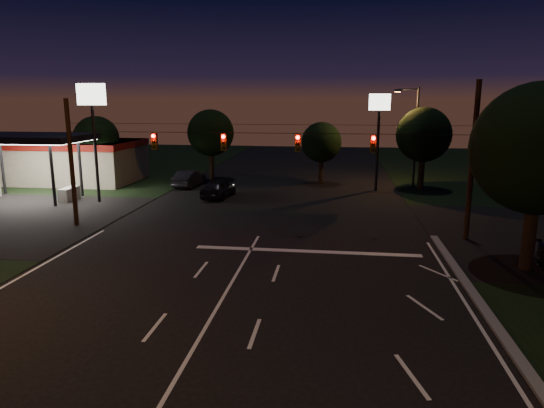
% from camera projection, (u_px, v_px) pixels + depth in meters
% --- Properties ---
extents(ground, '(140.00, 140.00, 0.00)m').
position_uv_depth(ground, '(187.00, 360.00, 15.07)').
color(ground, black).
rests_on(ground, ground).
extents(stop_bar, '(12.00, 0.50, 0.01)m').
position_uv_depth(stop_bar, '(306.00, 251.00, 25.82)').
color(stop_bar, silver).
rests_on(stop_bar, ground).
extents(utility_pole_right, '(0.30, 0.30, 9.00)m').
position_uv_depth(utility_pole_right, '(465.00, 239.00, 28.06)').
color(utility_pole_right, black).
rests_on(utility_pole_right, ground).
extents(utility_pole_left, '(0.28, 0.28, 8.00)m').
position_uv_depth(utility_pole_left, '(77.00, 225.00, 31.15)').
color(utility_pole_left, black).
rests_on(utility_pole_left, ground).
extents(signal_span, '(24.00, 0.40, 1.56)m').
position_uv_depth(signal_span, '(260.00, 142.00, 28.40)').
color(signal_span, black).
rests_on(signal_span, ground).
extents(gas_station, '(14.20, 16.10, 5.25)m').
position_uv_depth(gas_station, '(62.00, 158.00, 46.82)').
color(gas_station, gray).
rests_on(gas_station, ground).
extents(pole_sign_left_near, '(2.20, 0.30, 9.10)m').
position_uv_depth(pole_sign_left_near, '(93.00, 112.00, 36.71)').
color(pole_sign_left_near, black).
rests_on(pole_sign_left_near, ground).
extents(pole_sign_right, '(1.80, 0.30, 8.40)m').
position_uv_depth(pole_sign_right, '(379.00, 119.00, 41.78)').
color(pole_sign_right, black).
rests_on(pole_sign_right, ground).
extents(street_light_right_far, '(2.20, 0.35, 9.00)m').
position_uv_depth(street_light_right_far, '(413.00, 130.00, 43.51)').
color(street_light_right_far, black).
rests_on(street_light_right_far, ground).
extents(tree_right_near, '(6.00, 6.00, 8.76)m').
position_uv_depth(tree_right_near, '(538.00, 150.00, 21.97)').
color(tree_right_near, black).
rests_on(tree_right_near, ground).
extents(tree_far_a, '(4.20, 4.20, 6.42)m').
position_uv_depth(tree_far_a, '(97.00, 139.00, 45.66)').
color(tree_far_a, black).
rests_on(tree_far_a, ground).
extents(tree_far_b, '(4.60, 4.60, 6.98)m').
position_uv_depth(tree_far_b, '(211.00, 133.00, 48.19)').
color(tree_far_b, black).
rests_on(tree_far_b, ground).
extents(tree_far_c, '(3.80, 3.80, 5.86)m').
position_uv_depth(tree_far_c, '(322.00, 143.00, 45.93)').
color(tree_far_c, black).
rests_on(tree_far_c, ground).
extents(tree_far_d, '(4.80, 4.80, 7.30)m').
position_uv_depth(tree_far_d, '(424.00, 135.00, 42.66)').
color(tree_far_d, black).
rests_on(tree_far_d, ground).
extents(tree_far_e, '(4.00, 4.00, 6.18)m').
position_uv_depth(tree_far_e, '(527.00, 147.00, 39.82)').
color(tree_far_e, black).
rests_on(tree_far_e, ground).
extents(car_oncoming_a, '(2.36, 4.70, 1.54)m').
position_uv_depth(car_oncoming_a, '(218.00, 188.00, 39.79)').
color(car_oncoming_a, black).
rests_on(car_oncoming_a, ground).
extents(car_oncoming_b, '(2.03, 4.74, 1.52)m').
position_uv_depth(car_oncoming_b, '(189.00, 179.00, 44.78)').
color(car_oncoming_b, black).
rests_on(car_oncoming_b, ground).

